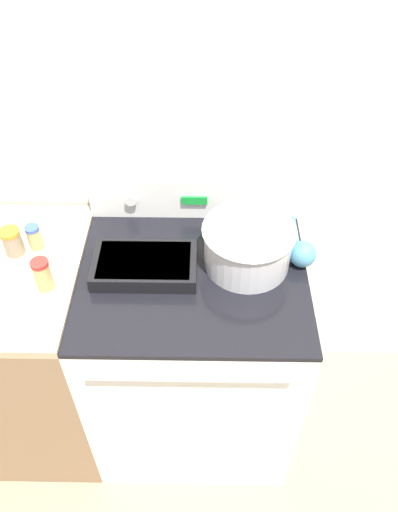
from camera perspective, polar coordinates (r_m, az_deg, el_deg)
ground_plane at (r=2.24m, az=-0.71°, el=-24.62°), size 12.00×12.00×0.00m
kitchen_wall at (r=1.68m, az=-0.53°, el=14.76°), size 8.00×0.05×2.50m
stove_range at (r=1.97m, az=-0.60°, el=-11.12°), size 0.74×0.67×0.92m
control_panel at (r=1.77m, az=-0.52°, el=6.81°), size 0.74×0.07×0.15m
side_counter at (r=2.09m, az=-19.62°, el=-10.16°), size 0.60×0.64×0.94m
mixing_bowl at (r=1.58m, az=5.60°, el=1.38°), size 0.29×0.29×0.15m
casserole_dish at (r=1.60m, az=-6.23°, el=-0.99°), size 0.33×0.19×0.05m
ladle at (r=1.64m, az=11.73°, el=0.32°), size 0.09×0.26×0.09m
spice_jar_red_cap at (r=1.58m, az=-17.42°, el=-2.04°), size 0.05×0.05×0.11m
spice_jar_blue_cap at (r=1.72m, az=-18.29°, el=2.07°), size 0.05×0.05×0.09m
spice_jar_orange_cap at (r=1.73m, az=-20.54°, el=1.54°), size 0.06×0.06×0.10m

